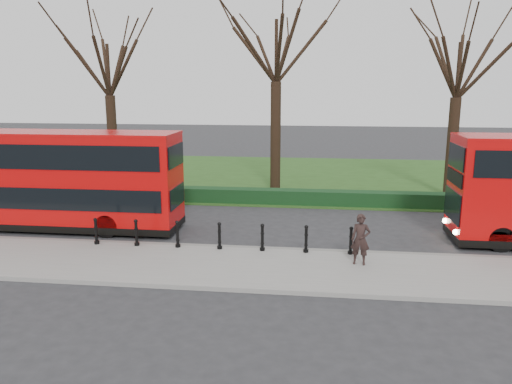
# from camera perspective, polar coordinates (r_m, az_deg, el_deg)

# --- Properties ---
(ground) EXTENTS (120.00, 120.00, 0.00)m
(ground) POSITION_cam_1_polar(r_m,az_deg,el_deg) (20.65, -5.73, -5.58)
(ground) COLOR #28282B
(ground) RESTS_ON ground
(pavement) EXTENTS (60.00, 4.00, 0.15)m
(pavement) POSITION_cam_1_polar(r_m,az_deg,el_deg) (17.88, -7.85, -8.24)
(pavement) COLOR gray
(pavement) RESTS_ON ground
(kerb) EXTENTS (60.00, 0.25, 0.16)m
(kerb) POSITION_cam_1_polar(r_m,az_deg,el_deg) (19.70, -6.37, -6.25)
(kerb) COLOR slate
(kerb) RESTS_ON ground
(grass_verge) EXTENTS (60.00, 18.00, 0.06)m
(grass_verge) POSITION_cam_1_polar(r_m,az_deg,el_deg) (35.02, -0.38, 1.88)
(grass_verge) COLOR #254617
(grass_verge) RESTS_ON ground
(hedge) EXTENTS (60.00, 0.90, 0.80)m
(hedge) POSITION_cam_1_polar(r_m,az_deg,el_deg) (27.00, -2.60, -0.42)
(hedge) COLOR black
(hedge) RESTS_ON ground
(yellow_line_outer) EXTENTS (60.00, 0.10, 0.01)m
(yellow_line_outer) POSITION_cam_1_polar(r_m,az_deg,el_deg) (20.00, -6.17, -6.17)
(yellow_line_outer) COLOR yellow
(yellow_line_outer) RESTS_ON ground
(yellow_line_inner) EXTENTS (60.00, 0.10, 0.01)m
(yellow_line_inner) POSITION_cam_1_polar(r_m,az_deg,el_deg) (20.19, -6.04, -5.99)
(yellow_line_inner) COLOR yellow
(yellow_line_inner) RESTS_ON ground
(tree_left) EXTENTS (6.58, 6.58, 10.28)m
(tree_left) POSITION_cam_1_polar(r_m,az_deg,el_deg) (31.73, -16.55, 13.82)
(tree_left) COLOR black
(tree_left) RESTS_ON ground
(tree_mid) EXTENTS (7.51, 7.51, 11.73)m
(tree_mid) POSITION_cam_1_polar(r_m,az_deg,el_deg) (29.37, 2.34, 16.55)
(tree_mid) COLOR black
(tree_mid) RESTS_ON ground
(tree_right) EXTENTS (6.51, 6.51, 10.16)m
(tree_right) POSITION_cam_1_polar(r_m,az_deg,el_deg) (30.17, 22.17, 13.39)
(tree_right) COLOR black
(tree_right) RESTS_ON ground
(bollard_row) EXTENTS (9.98, 0.15, 1.00)m
(bollard_row) POSITION_cam_1_polar(r_m,az_deg,el_deg) (19.03, -4.20, -5.05)
(bollard_row) COLOR black
(bollard_row) RESTS_ON pavement
(bus_lead) EXTENTS (10.80, 2.48, 4.30)m
(bus_lead) POSITION_cam_1_polar(r_m,az_deg,el_deg) (23.52, -21.81, 1.22)
(bus_lead) COLOR #BF0708
(bus_lead) RESTS_ON ground
(pedestrian) EXTENTS (0.71, 0.51, 1.79)m
(pedestrian) POSITION_cam_1_polar(r_m,az_deg,el_deg) (17.66, 11.86, -5.32)
(pedestrian) COLOR black
(pedestrian) RESTS_ON pavement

